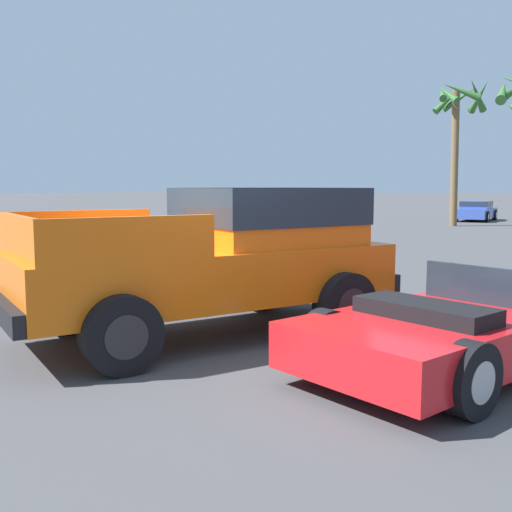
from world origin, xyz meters
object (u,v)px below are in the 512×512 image
at_px(orange_pickup_truck, 228,251).
at_px(parked_car_blue, 476,211).
at_px(palm_tree_tall, 459,118).
at_px(red_convertible_car, 461,330).

bearing_deg(orange_pickup_truck, parked_car_blue, 121.87).
xyz_separation_m(parked_car_blue, palm_tree_tall, (1.04, -5.27, 4.69)).
distance_m(red_convertible_car, parked_car_blue, 29.79).
height_order(orange_pickup_truck, parked_car_blue, orange_pickup_truck).
bearing_deg(palm_tree_tall, parked_car_blue, 101.18).
xyz_separation_m(red_convertible_car, parked_car_blue, (-10.88, 27.73, 0.16)).
xyz_separation_m(orange_pickup_truck, parked_car_blue, (-7.86, 28.25, -0.52)).
relative_size(orange_pickup_truck, parked_car_blue, 1.27).
relative_size(orange_pickup_truck, red_convertible_car, 1.29).
bearing_deg(palm_tree_tall, red_convertible_car, -66.35).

